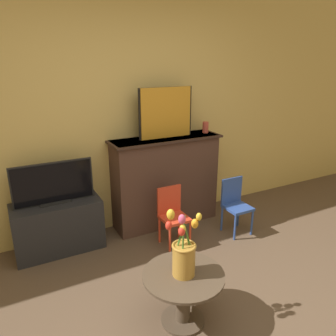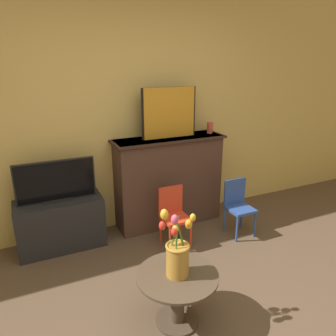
{
  "view_description": "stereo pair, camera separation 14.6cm",
  "coord_description": "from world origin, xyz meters",
  "px_view_note": "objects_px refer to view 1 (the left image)",
  "views": [
    {
      "loc": [
        -1.18,
        -1.29,
        1.91
      ],
      "look_at": [
        0.17,
        1.27,
        0.94
      ],
      "focal_mm": 35.0,
      "sensor_mm": 36.0,
      "label": 1
    },
    {
      "loc": [
        -1.05,
        -1.35,
        1.91
      ],
      "look_at": [
        0.17,
        1.27,
        0.94
      ],
      "focal_mm": 35.0,
      "sensor_mm": 36.0,
      "label": 2
    }
  ],
  "objects_px": {
    "tv_monitor": "(53,184)",
    "chair_red": "(172,213)",
    "painting": "(166,113)",
    "chair_blue": "(235,202)",
    "vase_tulips": "(183,254)"
  },
  "relations": [
    {
      "from": "tv_monitor",
      "to": "chair_red",
      "type": "height_order",
      "value": "tv_monitor"
    },
    {
      "from": "painting",
      "to": "chair_blue",
      "type": "distance_m",
      "value": 1.27
    },
    {
      "from": "painting",
      "to": "tv_monitor",
      "type": "bearing_deg",
      "value": -178.42
    },
    {
      "from": "tv_monitor",
      "to": "vase_tulips",
      "type": "distance_m",
      "value": 1.6
    },
    {
      "from": "tv_monitor",
      "to": "chair_red",
      "type": "distance_m",
      "value": 1.24
    },
    {
      "from": "chair_red",
      "to": "vase_tulips",
      "type": "bearing_deg",
      "value": -114.56
    },
    {
      "from": "tv_monitor",
      "to": "vase_tulips",
      "type": "relative_size",
      "value": 1.54
    },
    {
      "from": "chair_blue",
      "to": "vase_tulips",
      "type": "relative_size",
      "value": 1.24
    },
    {
      "from": "tv_monitor",
      "to": "chair_blue",
      "type": "distance_m",
      "value": 1.97
    },
    {
      "from": "painting",
      "to": "vase_tulips",
      "type": "relative_size",
      "value": 1.28
    },
    {
      "from": "painting",
      "to": "vase_tulips",
      "type": "bearing_deg",
      "value": -113.1
    },
    {
      "from": "tv_monitor",
      "to": "chair_red",
      "type": "bearing_deg",
      "value": -21.67
    },
    {
      "from": "chair_blue",
      "to": "tv_monitor",
      "type": "bearing_deg",
      "value": 163.76
    },
    {
      "from": "vase_tulips",
      "to": "chair_blue",
      "type": "bearing_deg",
      "value": 37.06
    },
    {
      "from": "painting",
      "to": "tv_monitor",
      "type": "distance_m",
      "value": 1.4
    }
  ]
}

